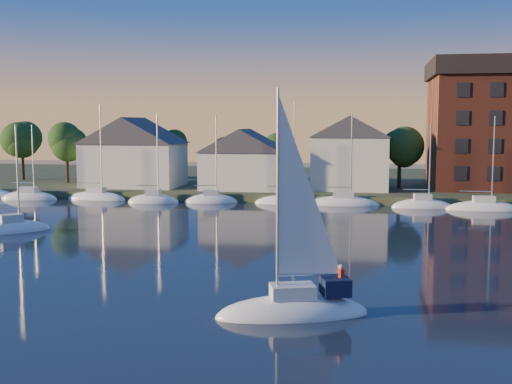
% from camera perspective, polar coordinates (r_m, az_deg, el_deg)
% --- Properties ---
extents(ground, '(260.00, 260.00, 0.00)m').
position_cam_1_polar(ground, '(31.08, -10.42, -12.54)').
color(ground, black).
rests_on(ground, ground).
extents(shoreline_land, '(160.00, 50.00, 2.00)m').
position_cam_1_polar(shoreline_land, '(103.55, 4.15, 0.68)').
color(shoreline_land, '#333E24').
rests_on(shoreline_land, ground).
extents(wooden_dock, '(120.00, 3.00, 1.00)m').
position_cam_1_polar(wooden_dock, '(80.84, 2.49, -0.86)').
color(wooden_dock, brown).
rests_on(wooden_dock, ground).
extents(clubhouse_west, '(13.65, 9.45, 9.64)m').
position_cam_1_polar(clubhouse_west, '(91.57, -10.80, 3.59)').
color(clubhouse_west, white).
rests_on(clubhouse_west, shoreline_land).
extents(clubhouse_centre, '(11.55, 8.40, 8.08)m').
position_cam_1_polar(clubhouse_centre, '(86.26, -1.02, 3.02)').
color(clubhouse_centre, white).
rests_on(clubhouse_centre, shoreline_land).
extents(clubhouse_east, '(10.50, 8.40, 9.80)m').
position_cam_1_polar(clubhouse_east, '(86.67, 8.38, 3.54)').
color(clubhouse_east, white).
rests_on(clubhouse_east, shoreline_land).
extents(tree_line, '(93.40, 5.40, 8.90)m').
position_cam_1_polar(tree_line, '(90.98, 4.67, 4.45)').
color(tree_line, '#342118').
rests_on(tree_line, shoreline_land).
extents(moored_fleet, '(71.50, 2.40, 12.05)m').
position_cam_1_polar(moored_fleet, '(79.34, -3.53, -0.93)').
color(moored_fleet, white).
rests_on(moored_fleet, ground).
extents(hero_sailboat, '(8.42, 4.88, 12.74)m').
position_cam_1_polar(hero_sailboat, '(33.60, 3.49, -10.03)').
color(hero_sailboat, white).
rests_on(hero_sailboat, ground).
extents(drifting_sailboat_left, '(6.45, 6.34, 10.80)m').
position_cam_1_polar(drifting_sailboat_left, '(62.41, -20.87, -3.27)').
color(drifting_sailboat_left, white).
rests_on(drifting_sailboat_left, ground).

